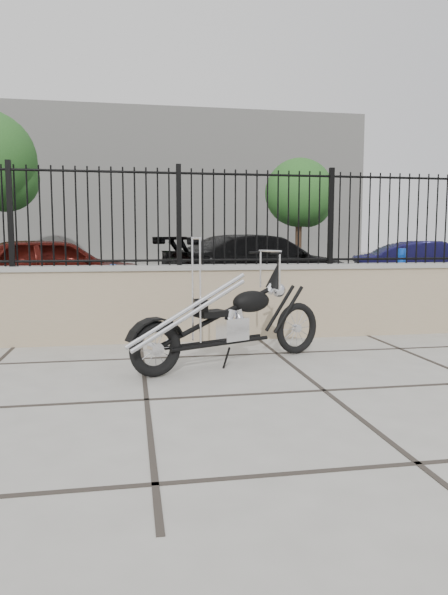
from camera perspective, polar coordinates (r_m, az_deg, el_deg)
name	(u,v)px	position (r m, az deg, el deg)	size (l,w,h in m)	color
ground_plane	(324,391)	(4.66, 10.73, -9.82)	(90.00, 90.00, 0.00)	#99968E
parking_lot	(182,280)	(16.81, -4.50, 1.89)	(30.00, 30.00, 0.00)	black
retaining_wall	(256,301)	(6.92, 3.48, -0.40)	(14.00, 0.36, 0.96)	gray
iron_fence	(257,218)	(6.88, 3.54, 8.57)	(14.00, 0.08, 1.20)	black
background_building	(158,191)	(30.84, -7.12, 11.30)	(22.00, 6.00, 8.00)	beige
chopper_motorcycle	(229,301)	(5.37, 0.56, -0.35)	(2.21, 0.39, 1.33)	black
car_red	(55,269)	(11.22, -17.67, 2.91)	(1.61, 3.99, 1.36)	#3D0C08
car_black	(262,265)	(12.25, 4.16, 3.52)	(1.95, 4.79, 1.39)	black
car_blue	(438,268)	(13.15, 21.99, 2.95)	(1.32, 3.77, 1.24)	black
bollard_a	(114,290)	(9.05, -11.79, 0.76)	(0.10, 0.10, 0.87)	blue
bollard_b	(401,281)	(9.66, 18.47, 1.69)	(0.14, 0.14, 1.13)	#0D31CC
tree_right	(299,190)	(22.35, 8.09, 11.41)	(2.79, 2.79, 4.72)	#382619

